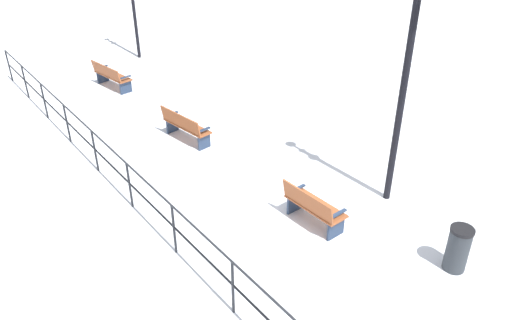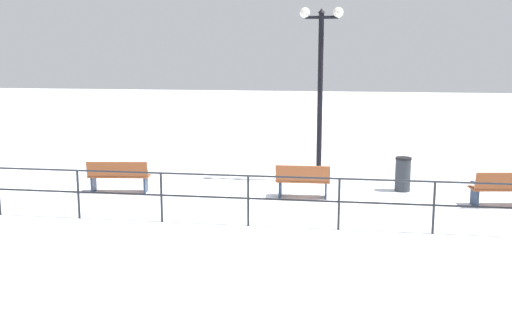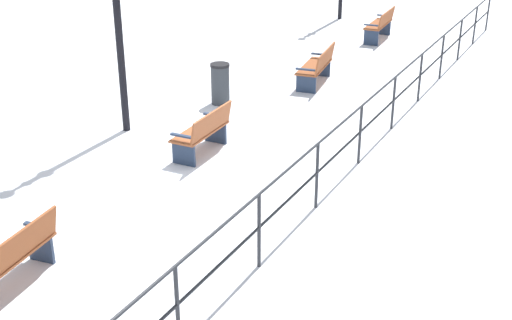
{
  "view_description": "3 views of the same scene",
  "coord_description": "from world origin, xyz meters",
  "views": [
    {
      "loc": [
        -5.98,
        -5.87,
        6.31
      ],
      "look_at": [
        -0.79,
        0.89,
        1.4
      ],
      "focal_mm": 35.17,
      "sensor_mm": 36.0,
      "label": 1
    },
    {
      "loc": [
        -15.01,
        -1.12,
        3.68
      ],
      "look_at": [
        -0.69,
        1.09,
        1.06
      ],
      "focal_mm": 42.88,
      "sensor_mm": 36.0,
      "label": 2
    },
    {
      "loc": [
        -6.29,
        9.74,
        5.05
      ],
      "look_at": [
        -1.92,
        1.53,
        0.88
      ],
      "focal_mm": 48.13,
      "sensor_mm": 36.0,
      "label": 3
    }
  ],
  "objects": [
    {
      "name": "trash_bin",
      "position": [
        1.14,
        -2.54,
        0.45
      ],
      "size": [
        0.42,
        0.42,
        0.9
      ],
      "color": "#2D3338",
      "rests_on": "ground"
    },
    {
      "name": "ground_plane",
      "position": [
        0.0,
        0.0,
        0.0
      ],
      "size": [
        80.0,
        80.0,
        0.0
      ],
      "primitive_type": "plane",
      "color": "white",
      "rests_on": "ground"
    },
    {
      "name": "bench_fourth",
      "position": [
        -0.18,
        4.79,
        0.45
      ],
      "size": [
        0.68,
        1.62,
        0.85
      ],
      "rotation": [
        0.0,
        0.0,
        0.13
      ],
      "color": "brown",
      "rests_on": "ground"
    },
    {
      "name": "bench_second",
      "position": [
        -0.19,
        -4.81,
        0.45
      ],
      "size": [
        0.81,
        1.64,
        0.88
      ],
      "rotation": [
        0.0,
        0.0,
        0.15
      ],
      "color": "brown",
      "rests_on": "ground"
    },
    {
      "name": "bench_third",
      "position": [
        -0.02,
        -0.0,
        0.44
      ],
      "size": [
        0.6,
        1.37,
        0.87
      ],
      "rotation": [
        0.0,
        0.0,
        0.03
      ],
      "color": "brown",
      "rests_on": "ground"
    },
    {
      "name": "waterfront_railing",
      "position": [
        -2.67,
        0.0,
        0.74
      ],
      "size": [
        0.05,
        24.72,
        1.1
      ],
      "color": "#26282D",
      "rests_on": "ground"
    },
    {
      "name": "bench_nearest",
      "position": [
        -0.14,
        -9.6,
        0.47
      ],
      "size": [
        0.63,
        1.62,
        0.89
      ],
      "rotation": [
        0.0,
        0.0,
        0.07
      ],
      "color": "brown",
      "rests_on": "ground"
    }
  ]
}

